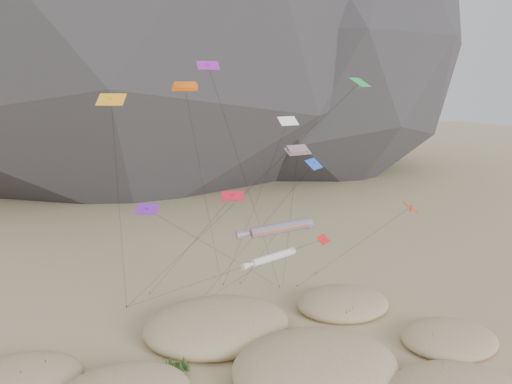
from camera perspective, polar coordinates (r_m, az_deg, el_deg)
dunes at (r=46.54m, az=0.34°, el=-20.74°), size 51.88×36.55×3.89m
dune_grass at (r=47.23m, az=2.37°, el=-19.97°), size 40.35×30.21×1.59m
kite_stakes at (r=65.88m, az=-2.78°, el=-10.91°), size 26.13×4.73×0.30m
rainbow_tube_kite at (r=51.14m, az=2.45°, el=-4.19°), size 8.30×15.75×12.50m
white_tube_kite at (r=50.93m, az=1.72°, el=-7.53°), size 6.38×12.96×9.46m
orange_parafoil at (r=50.55m, az=-8.05°, el=11.46°), size 8.33×12.87×26.27m
multi_parafoil at (r=47.87m, az=4.78°, el=4.56°), size 6.40×14.92×20.38m
delta_kites at (r=48.00m, az=1.82°, el=4.28°), size 30.24×21.53×28.02m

